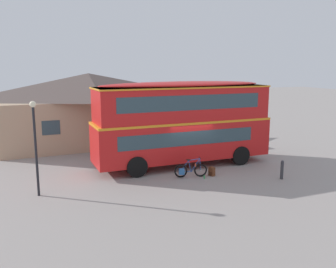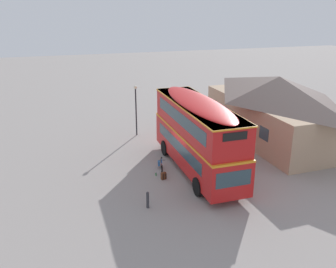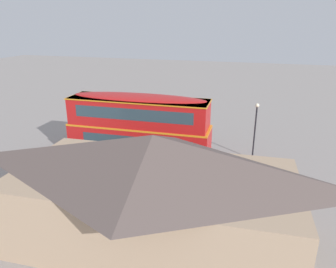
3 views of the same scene
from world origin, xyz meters
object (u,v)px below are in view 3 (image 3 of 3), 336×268
object	(u,v)px
street_lamp	(255,125)
backpack_on_ground	(144,143)
water_bottle_green_metal	(152,144)
touring_bicycle	(157,144)
kerb_bollard	(118,130)
double_decker_bus	(139,125)

from	to	relation	value
street_lamp	backpack_on_ground	bearing A→B (deg)	-0.67
water_bottle_green_metal	touring_bicycle	bearing A→B (deg)	138.36
backpack_on_ground	kerb_bollard	xyz separation A→B (m)	(3.05, -1.76, 0.24)
double_decker_bus	backpack_on_ground	world-z (taller)	double_decker_bus
backpack_on_ground	kerb_bollard	bearing A→B (deg)	-30.00
double_decker_bus	water_bottle_green_metal	bearing A→B (deg)	-89.76
double_decker_bus	backpack_on_ground	xyz separation A→B (m)	(0.61, -2.43, -2.38)
double_decker_bus	backpack_on_ground	bearing A→B (deg)	-75.89
street_lamp	kerb_bollard	xyz separation A→B (m)	(11.58, -1.86, -2.13)
touring_bicycle	water_bottle_green_metal	world-z (taller)	touring_bicycle
backpack_on_ground	double_decker_bus	bearing A→B (deg)	104.11
backpack_on_ground	street_lamp	distance (m)	8.85
water_bottle_green_metal	kerb_bollard	world-z (taller)	kerb_bollard
street_lamp	kerb_bollard	size ratio (longest dim) A/B	4.33
backpack_on_ground	kerb_bollard	distance (m)	3.53
touring_bicycle	kerb_bollard	size ratio (longest dim) A/B	1.75
touring_bicycle	street_lamp	xyz separation A→B (m)	(-7.35, -0.08, 2.26)
water_bottle_green_metal	kerb_bollard	xyz separation A→B (m)	(3.65, -1.42, 0.40)
double_decker_bus	touring_bicycle	world-z (taller)	double_decker_bus
double_decker_bus	touring_bicycle	distance (m)	3.25
touring_bicycle	backpack_on_ground	bearing A→B (deg)	-8.61
street_lamp	kerb_bollard	world-z (taller)	street_lamp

